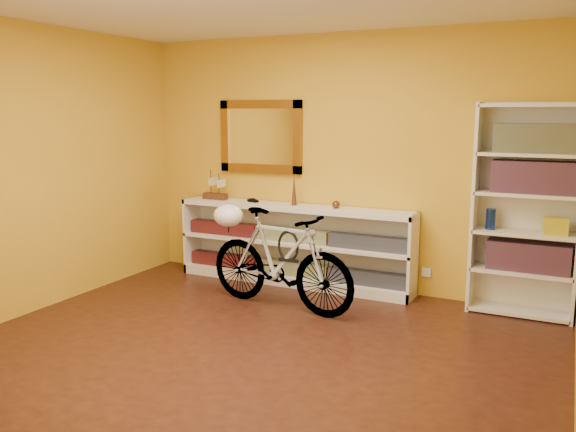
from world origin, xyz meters
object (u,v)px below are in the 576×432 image
at_px(helmet, 228,215).
at_px(console_unit, 293,245).
at_px(bookcase, 526,211).
at_px(bicycle, 280,259).

bearing_deg(helmet, console_unit, 62.06).
bearing_deg(console_unit, helmet, -117.94).
height_order(bookcase, helmet, bookcase).
relative_size(console_unit, helmet, 8.92).
relative_size(console_unit, bicycle, 1.63).
bearing_deg(bicycle, helmet, 90.00).
xyz_separation_m(bookcase, bicycle, (-2.03, -0.80, -0.48)).
distance_m(console_unit, bookcase, 2.32).
distance_m(console_unit, helmet, 0.88).
bearing_deg(bicycle, bookcase, -60.66).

